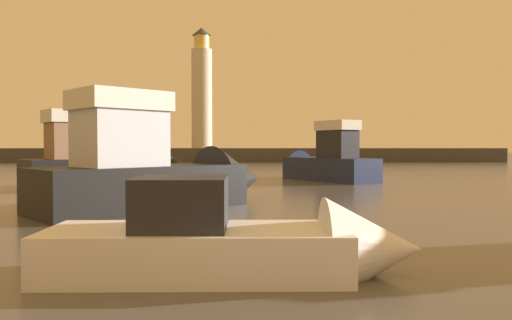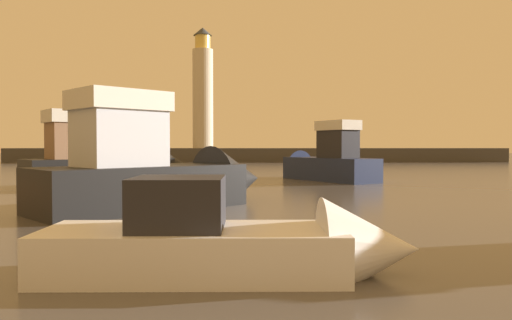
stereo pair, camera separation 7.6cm
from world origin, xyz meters
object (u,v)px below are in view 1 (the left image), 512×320
(lighthouse, at_px, (202,91))
(motorboat_0, at_px, (119,164))
(motorboat_1, at_px, (321,162))
(motorboat_4, at_px, (169,173))
(motorboat_2, at_px, (258,245))

(lighthouse, relative_size, motorboat_0, 1.76)
(motorboat_0, height_order, motorboat_1, motorboat_0)
(lighthouse, bearing_deg, motorboat_0, -91.64)
(motorboat_4, bearing_deg, motorboat_0, 114.07)
(motorboat_2, relative_size, motorboat_4, 0.74)
(motorboat_1, bearing_deg, motorboat_2, -101.52)
(motorboat_1, relative_size, motorboat_4, 0.98)
(lighthouse, xyz_separation_m, motorboat_0, (-1.11, -38.94, -8.18))
(motorboat_0, distance_m, motorboat_4, 9.74)
(lighthouse, height_order, motorboat_1, lighthouse)
(lighthouse, height_order, motorboat_2, lighthouse)
(lighthouse, height_order, motorboat_0, lighthouse)
(motorboat_2, bearing_deg, motorboat_1, 78.48)
(motorboat_2, bearing_deg, motorboat_0, 110.62)
(motorboat_1, height_order, motorboat_4, motorboat_4)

